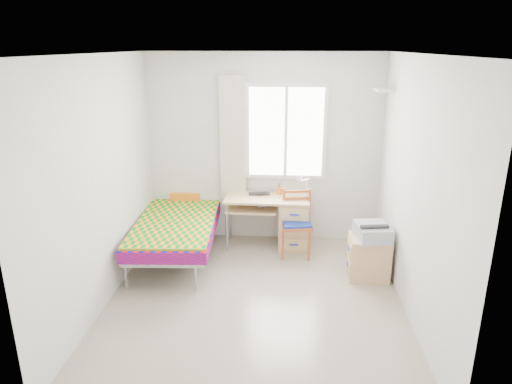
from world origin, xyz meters
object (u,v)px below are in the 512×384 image
bed (180,220)px  chair (297,219)px  printer (373,231)px  cabinet (368,257)px  desk (289,220)px

bed → chair: (1.56, 0.05, 0.05)m
bed → chair: size_ratio=2.48×
chair → printer: (0.87, -0.64, 0.11)m
chair → cabinet: (0.85, -0.60, -0.24)m
bed → desk: (1.45, 0.26, -0.06)m
cabinet → desk: bearing=141.0°
printer → cabinet: bearing=108.1°
chair → cabinet: 1.07m
chair → bed: bearing=173.5°
printer → desk: bearing=130.5°
desk → printer: bearing=-39.8°
cabinet → printer: size_ratio=1.08×
chair → cabinet: size_ratio=1.72×
cabinet → printer: 0.35m
cabinet → printer: printer is taller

